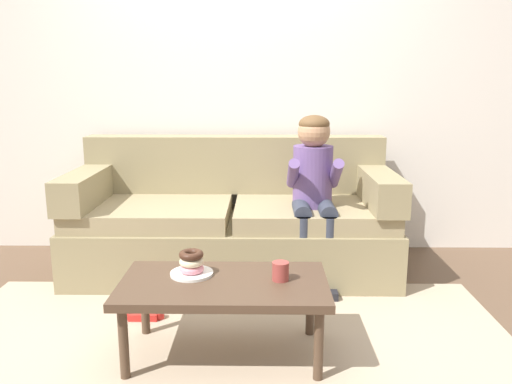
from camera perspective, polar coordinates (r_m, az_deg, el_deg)
ground at (r=2.95m, az=-3.13°, el=-14.33°), size 10.00×10.00×0.00m
wall_back at (r=4.04m, az=-2.00°, el=13.41°), size 8.00×0.10×2.80m
area_rug at (r=2.73m, az=-3.50°, el=-16.57°), size 2.99×1.62×0.01m
couch at (r=3.62m, az=-2.54°, el=-3.51°), size 2.18×0.90×0.92m
coffee_table at (r=2.50m, az=-3.57°, el=-10.70°), size 0.99×0.54×0.39m
person_child at (r=3.35m, az=6.39°, el=1.03°), size 0.34×0.58×1.10m
plate at (r=2.57m, az=-7.12°, el=-8.92°), size 0.21×0.21×0.01m
donut at (r=2.56m, az=-7.13°, el=-8.40°), size 0.17×0.17×0.04m
donut_second at (r=2.55m, az=-7.15°, el=-7.64°), size 0.16×0.16×0.04m
donut_third at (r=2.54m, az=-7.18°, el=-6.87°), size 0.13×0.13×0.04m
mug at (r=2.48m, az=2.73°, el=-8.73°), size 0.08×0.08×0.09m
toy_controller at (r=3.04m, az=-12.26°, el=-13.26°), size 0.23×0.09×0.05m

